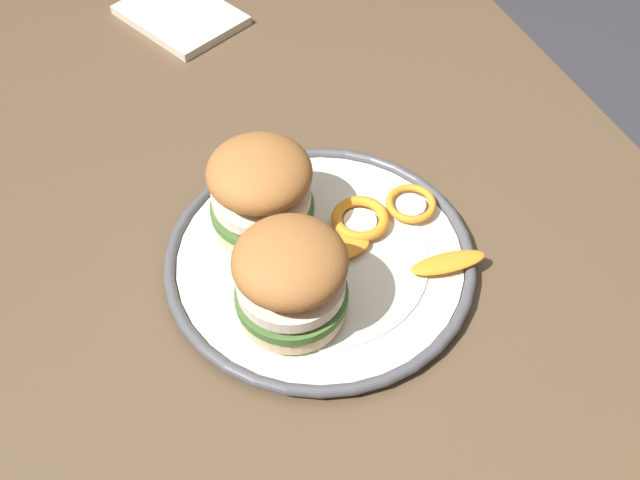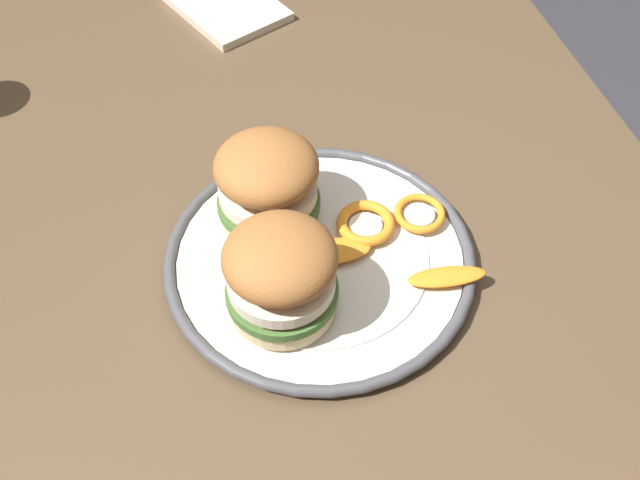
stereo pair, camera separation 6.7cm
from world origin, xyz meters
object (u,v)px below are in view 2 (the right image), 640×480
dining_table (272,310)px  sandwich_half_right (267,183)px  dinner_plate (320,259)px  sandwich_half_left (280,274)px

dining_table → sandwich_half_right: 0.17m
dinner_plate → sandwich_half_left: sandwich_half_left is taller
dining_table → dinner_plate: 0.12m
sandwich_half_left → dinner_plate: bearing=-44.6°
sandwich_half_right → sandwich_half_left: bearing=173.6°
sandwich_half_left → sandwich_half_right: 0.12m
dining_table → sandwich_half_left: sandwich_half_left is taller
sandwich_half_right → dining_table: bearing=162.8°
sandwich_half_left → sandwich_half_right: same height
dining_table → dinner_plate: size_ratio=3.90×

